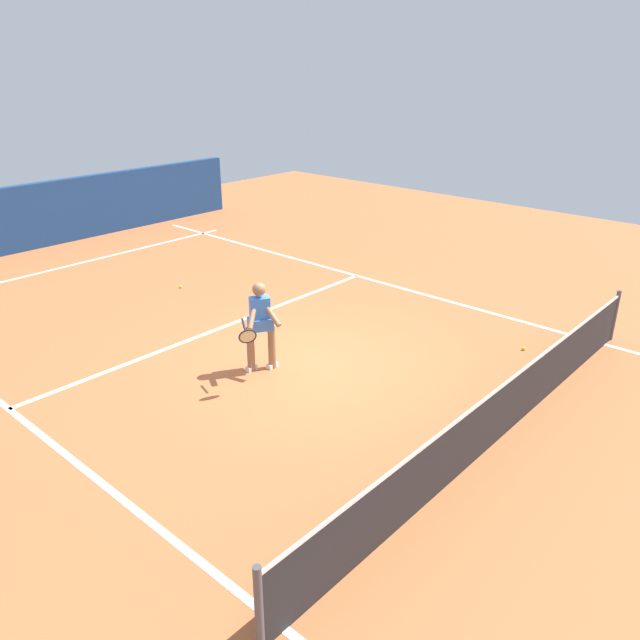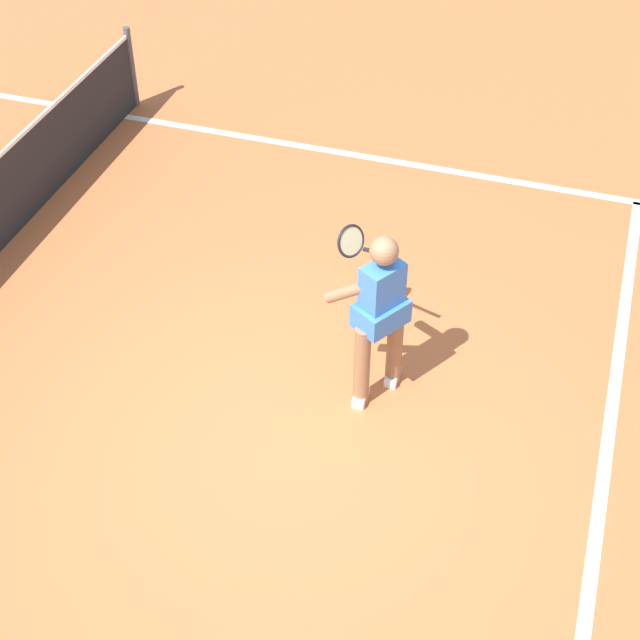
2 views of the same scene
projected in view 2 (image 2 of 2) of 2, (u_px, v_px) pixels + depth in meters
ground_plane at (292, 439)px, 7.62m from camera, size 28.06×28.06×0.00m
service_line_marking at (599, 512)px, 7.07m from camera, size 8.34×0.10×0.01m
sideline_right_marking at (416, 165)px, 10.60m from camera, size 0.10×19.59×0.01m
tennis_player at (379, 310)px, 7.48m from camera, size 1.07×0.79×1.55m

